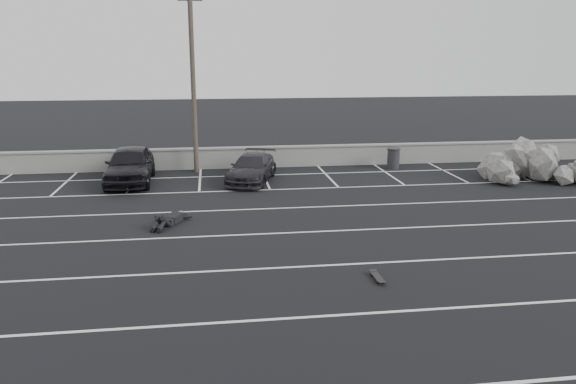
{
  "coord_description": "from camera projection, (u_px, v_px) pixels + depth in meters",
  "views": [
    {
      "loc": [
        -1.42,
        -14.16,
        5.63
      ],
      "look_at": [
        1.15,
        4.48,
        1.0
      ],
      "focal_mm": 35.0,
      "sensor_mm": 36.0,
      "label": 1
    }
  ],
  "objects": [
    {
      "name": "utility_pole",
      "position": [
        193.0,
        82.0,
        26.52
      ],
      "size": [
        1.15,
        0.23,
        8.61
      ],
      "color": "#4C4238",
      "rests_on": "ground"
    },
    {
      "name": "trash_bin",
      "position": [
        393.0,
        158.0,
        28.3
      ],
      "size": [
        0.88,
        0.88,
        1.03
      ],
      "rotation": [
        0.0,
        0.0,
        0.39
      ],
      "color": "#28282A",
      "rests_on": "ground"
    },
    {
      "name": "ground",
      "position": [
        269.0,
        268.0,
        15.16
      ],
      "size": [
        120.0,
        120.0,
        0.0
      ],
      "primitive_type": "plane",
      "color": "black",
      "rests_on": "ground"
    },
    {
      "name": "riprap_pile",
      "position": [
        536.0,
        169.0,
        25.63
      ],
      "size": [
        5.58,
        3.85,
        1.48
      ],
      "color": "gray",
      "rests_on": "ground"
    },
    {
      "name": "seawall",
      "position": [
        240.0,
        157.0,
        28.49
      ],
      "size": [
        50.0,
        0.45,
        1.06
      ],
      "color": "gray",
      "rests_on": "ground"
    },
    {
      "name": "stall_lines",
      "position": [
        253.0,
        222.0,
        19.39
      ],
      "size": [
        36.0,
        20.05,
        0.01
      ],
      "color": "silver",
      "rests_on": "ground"
    },
    {
      "name": "car_left",
      "position": [
        130.0,
        165.0,
        25.08
      ],
      "size": [
        2.02,
        4.87,
        1.65
      ],
      "primitive_type": "imported",
      "rotation": [
        0.0,
        0.0,
        0.01
      ],
      "color": "black",
      "rests_on": "ground"
    },
    {
      "name": "person",
      "position": [
        174.0,
        215.0,
        19.3
      ],
      "size": [
        2.89,
        3.27,
        0.51
      ],
      "primitive_type": null,
      "rotation": [
        0.0,
        0.0,
        -0.43
      ],
      "color": "black",
      "rests_on": "ground"
    },
    {
      "name": "car_right",
      "position": [
        252.0,
        168.0,
        25.39
      ],
      "size": [
        2.88,
        4.55,
        1.23
      ],
      "primitive_type": "imported",
      "rotation": [
        0.0,
        0.0,
        -0.29
      ],
      "color": "black",
      "rests_on": "ground"
    },
    {
      "name": "skateboard",
      "position": [
        378.0,
        277.0,
        14.39
      ],
      "size": [
        0.22,
        0.74,
        0.09
      ],
      "rotation": [
        0.0,
        0.0,
        0.02
      ],
      "color": "black",
      "rests_on": "ground"
    }
  ]
}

